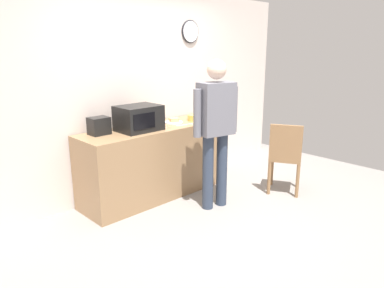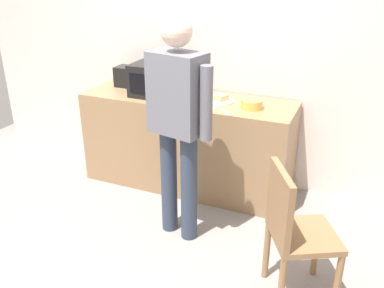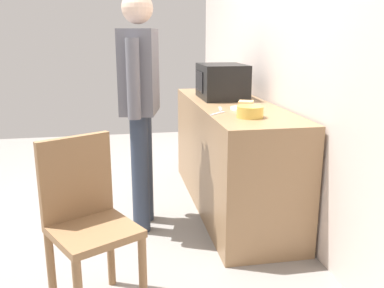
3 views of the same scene
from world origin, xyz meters
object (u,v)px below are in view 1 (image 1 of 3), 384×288
object	(u,v)px
toaster	(99,126)
wooden_chair	(285,155)
salad_bowl	(194,118)
fork_utensil	(195,124)
microwave	(139,118)
person_standing	(216,124)
sandwich_plate	(174,121)
spoon_utensil	(182,125)

from	to	relation	value
toaster	wooden_chair	size ratio (longest dim) A/B	0.23
salad_bowl	fork_utensil	distance (m)	0.25
wooden_chair	salad_bowl	bearing A→B (deg)	118.91
fork_utensil	wooden_chair	size ratio (longest dim) A/B	0.18
microwave	person_standing	size ratio (longest dim) A/B	0.29
sandwich_plate	fork_utensil	bearing A→B (deg)	-61.05
person_standing	wooden_chair	size ratio (longest dim) A/B	1.86
wooden_chair	sandwich_plate	bearing A→B (deg)	128.26
spoon_utensil	wooden_chair	size ratio (longest dim) A/B	0.18
toaster	person_standing	bearing A→B (deg)	-42.65
fork_utensil	wooden_chair	world-z (taller)	wooden_chair
sandwich_plate	salad_bowl	size ratio (longest dim) A/B	1.29
spoon_utensil	wooden_chair	world-z (taller)	wooden_chair
microwave	salad_bowl	distance (m)	0.90
sandwich_plate	wooden_chair	world-z (taller)	sandwich_plate
wooden_chair	microwave	bearing A→B (deg)	143.43
salad_bowl	person_standing	bearing A→B (deg)	-116.72
microwave	salad_bowl	size ratio (longest dim) A/B	2.73
microwave	salad_bowl	world-z (taller)	microwave
salad_bowl	fork_utensil	size ratio (longest dim) A/B	1.08
fork_utensil	person_standing	distance (m)	0.58
toaster	fork_utensil	xyz separation A→B (m)	(1.17, -0.37, -0.10)
microwave	toaster	bearing A→B (deg)	161.36
sandwich_plate	person_standing	xyz separation A→B (m)	(-0.05, -0.79, 0.10)
sandwich_plate	person_standing	world-z (taller)	person_standing
microwave	sandwich_plate	bearing A→B (deg)	3.87
fork_utensil	toaster	bearing A→B (deg)	162.73
sandwich_plate	toaster	world-z (taller)	toaster
toaster	fork_utensil	bearing A→B (deg)	-17.27
person_standing	sandwich_plate	bearing A→B (deg)	86.08
toaster	spoon_utensil	world-z (taller)	toaster
microwave	fork_utensil	world-z (taller)	microwave
fork_utensil	salad_bowl	bearing A→B (deg)	47.62
sandwich_plate	wooden_chair	size ratio (longest dim) A/B	0.25
toaster	salad_bowl	bearing A→B (deg)	-7.65
salad_bowl	spoon_utensil	xyz separation A→B (m)	(-0.34, -0.12, -0.04)
microwave	sandwich_plate	world-z (taller)	microwave
microwave	fork_utensil	distance (m)	0.77
sandwich_plate	spoon_utensil	size ratio (longest dim) A/B	1.39
spoon_utensil	toaster	bearing A→B (deg)	163.22
sandwich_plate	person_standing	distance (m)	0.80
salad_bowl	spoon_utensil	bearing A→B (deg)	-160.40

